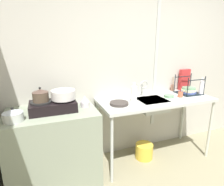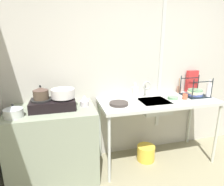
{
  "view_description": "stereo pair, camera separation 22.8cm",
  "coord_description": "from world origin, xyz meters",
  "views": [
    {
      "loc": [
        -1.47,
        -0.55,
        1.64
      ],
      "look_at": [
        -0.69,
        1.51,
        1.03
      ],
      "focal_mm": 30.0,
      "sensor_mm": 36.0,
      "label": 1
    },
    {
      "loc": [
        -1.25,
        -0.62,
        1.64
      ],
      "look_at": [
        -0.69,
        1.51,
        1.03
      ],
      "focal_mm": 30.0,
      "sensor_mm": 36.0,
      "label": 2
    }
  ],
  "objects": [
    {
      "name": "frying_pan",
      "position": [
        -0.62,
        1.46,
        0.91
      ],
      "size": [
        0.23,
        0.23,
        0.03
      ],
      "primitive_type": "cylinder",
      "color": "#38312E",
      "rests_on": "counter_sink"
    },
    {
      "name": "dish_rack",
      "position": [
        0.54,
        1.56,
        0.94
      ],
      "size": [
        0.32,
        0.29,
        0.27
      ],
      "color": "black",
      "rests_on": "counter_sink"
    },
    {
      "name": "pot_beside_stove",
      "position": [
        -1.77,
        1.36,
        0.95
      ],
      "size": [
        0.19,
        0.19,
        0.14
      ],
      "color": "silver",
      "rests_on": "counter_concrete"
    },
    {
      "name": "wall_back",
      "position": [
        0.0,
        1.88,
        1.22
      ],
      "size": [
        4.78,
        0.1,
        2.44
      ],
      "primitive_type": "cube",
      "color": "#B8B4A9",
      "rests_on": "ground"
    },
    {
      "name": "cereal_box",
      "position": [
        0.64,
        1.78,
        1.06
      ],
      "size": [
        0.18,
        0.08,
        0.33
      ],
      "primitive_type": "cube",
      "rotation": [
        0.0,
        0.0,
        0.08
      ],
      "color": "red",
      "rests_on": "counter_sink"
    },
    {
      "name": "pot_on_left_burner",
      "position": [
        -1.5,
        1.51,
        1.09
      ],
      "size": [
        0.17,
        0.17,
        0.16
      ],
      "color": "#493B2E",
      "rests_on": "stove"
    },
    {
      "name": "cup_by_rack",
      "position": [
        0.31,
        1.45,
        0.93
      ],
      "size": [
        0.07,
        0.07,
        0.07
      ],
      "primitive_type": "cylinder",
      "color": "#B7583D",
      "rests_on": "counter_sink"
    },
    {
      "name": "counter_concrete",
      "position": [
        -1.41,
        1.51,
        0.45
      ],
      "size": [
        0.99,
        0.64,
        0.89
      ],
      "primitive_type": "cube",
      "color": "gray",
      "rests_on": "ground"
    },
    {
      "name": "bottle_by_rack",
      "position": [
        0.68,
        1.45,
        1.0
      ],
      "size": [
        0.06,
        0.06,
        0.25
      ],
      "color": "white",
      "rests_on": "counter_sink"
    },
    {
      "name": "bottle_by_sink",
      "position": [
        -0.39,
        1.5,
        1.0
      ],
      "size": [
        0.08,
        0.08,
        0.25
      ],
      "color": "white",
      "rests_on": "counter_sink"
    },
    {
      "name": "wall_metal_strip",
      "position": [
        0.12,
        1.82,
        1.34
      ],
      "size": [
        0.05,
        0.01,
        1.95
      ],
      "primitive_type": "cube",
      "color": "beige"
    },
    {
      "name": "pot_on_right_burner",
      "position": [
        -1.27,
        1.51,
        1.07
      ],
      "size": [
        0.26,
        0.26,
        0.1
      ],
      "color": "silver",
      "rests_on": "stove"
    },
    {
      "name": "small_bowl_on_drainboard",
      "position": [
        0.15,
        1.5,
        0.91
      ],
      "size": [
        0.14,
        0.14,
        0.04
      ],
      "primitive_type": "cylinder",
      "color": "#709F75",
      "rests_on": "counter_sink"
    },
    {
      "name": "faucet",
      "position": [
        -0.16,
        1.66,
        1.05
      ],
      "size": [
        0.12,
        0.07,
        0.23
      ],
      "color": "beige",
      "rests_on": "counter_sink"
    },
    {
      "name": "stove",
      "position": [
        -1.38,
        1.51,
        0.95
      ],
      "size": [
        0.49,
        0.3,
        0.13
      ],
      "color": "black",
      "rests_on": "counter_concrete"
    },
    {
      "name": "percolator",
      "position": [
        -1.03,
        1.52,
        0.96
      ],
      "size": [
        0.11,
        0.11,
        0.13
      ],
      "color": "silver",
      "rests_on": "counter_concrete"
    },
    {
      "name": "sink_basin",
      "position": [
        -0.12,
        1.49,
        0.82
      ],
      "size": [
        0.37,
        0.35,
        0.14
      ],
      "primitive_type": "cube",
      "color": "beige",
      "rests_on": "counter_sink"
    },
    {
      "name": "utensil_jar",
      "position": [
        0.43,
        1.78,
        0.94
      ],
      "size": [
        0.06,
        0.07,
        0.22
      ],
      "color": "#94634F",
      "rests_on": "counter_sink"
    },
    {
      "name": "counter_sink",
      "position": [
        -0.05,
        1.51,
        0.83
      ],
      "size": [
        1.57,
        0.64,
        0.89
      ],
      "color": "beige",
      "rests_on": "ground"
    },
    {
      "name": "bucket_on_floor",
      "position": [
        -0.18,
        1.52,
        0.11
      ],
      "size": [
        0.25,
        0.25,
        0.21
      ],
      "primitive_type": "cylinder",
      "color": "gold",
      "rests_on": "ground"
    }
  ]
}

